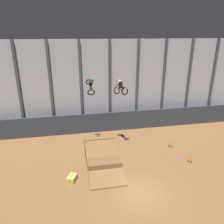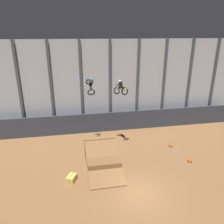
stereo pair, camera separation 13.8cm
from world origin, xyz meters
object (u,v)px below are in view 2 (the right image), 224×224
(rider_bike_left_air, at_px, (90,85))
(rider_bike_right_air, at_px, (121,88))
(hay_bale_trackside, at_px, (72,179))
(traffic_cone_near_ramp, at_px, (171,144))
(traffic_cone_arena_edge, at_px, (190,159))
(dirt_ramp, at_px, (102,157))

(rider_bike_left_air, bearing_deg, rider_bike_right_air, -6.63)
(rider_bike_left_air, xyz_separation_m, hay_bale_trackside, (-2.21, -5.16, -6.34))
(rider_bike_left_air, relative_size, rider_bike_right_air, 1.03)
(traffic_cone_near_ramp, bearing_deg, hay_bale_trackside, -159.31)
(traffic_cone_near_ramp, height_order, hay_bale_trackside, traffic_cone_near_ramp)
(traffic_cone_near_ramp, height_order, traffic_cone_arena_edge, same)
(traffic_cone_arena_edge, bearing_deg, rider_bike_left_air, 153.38)
(dirt_ramp, height_order, hay_bale_trackside, dirt_ramp)
(dirt_ramp, distance_m, traffic_cone_near_ramp, 7.72)
(rider_bike_left_air, bearing_deg, hay_bale_trackside, -114.01)
(dirt_ramp, xyz_separation_m, rider_bike_right_air, (2.27, 2.71, 5.58))
(dirt_ramp, bearing_deg, hay_bale_trackside, -142.04)
(rider_bike_right_air, distance_m, traffic_cone_arena_edge, 9.19)
(traffic_cone_near_ramp, relative_size, traffic_cone_arena_edge, 1.00)
(traffic_cone_near_ramp, bearing_deg, traffic_cone_arena_edge, -80.71)
(traffic_cone_arena_edge, bearing_deg, hay_bale_trackside, -175.40)
(traffic_cone_arena_edge, height_order, hay_bale_trackside, traffic_cone_arena_edge)
(rider_bike_left_air, height_order, rider_bike_right_air, rider_bike_left_air)
(traffic_cone_arena_edge, distance_m, hay_bale_trackside, 10.80)
(rider_bike_left_air, bearing_deg, traffic_cone_near_ramp, -9.84)
(dirt_ramp, bearing_deg, traffic_cone_near_ramp, 12.93)
(traffic_cone_near_ramp, bearing_deg, rider_bike_right_air, 169.30)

